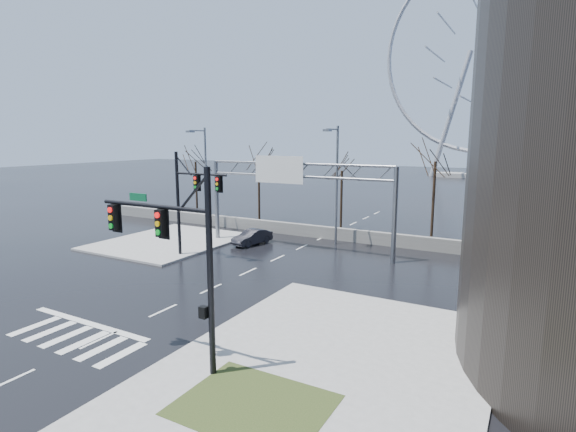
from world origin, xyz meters
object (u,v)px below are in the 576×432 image
Objects in this scene: ferris_wheel at (487,59)px; car at (252,237)px; signal_mast_near at (180,249)px; signal_mast_far at (189,195)px; sign_gantry at (292,186)px.

ferris_wheel is 84.62m from car.
car is at bearing 116.30° from signal_mast_near.
ferris_wheel is (-0.14, 99.04, 21.26)m from signal_mast_near.
sign_gantry is at bearing 47.53° from signal_mast_far.
signal_mast_far is 2.07× the size of car.
car is (1.68, 5.87, -4.19)m from signal_mast_far.
sign_gantry is 4.23× the size of car.
signal_mast_near is 2.07× the size of car.
signal_mast_near is at bearing -89.92° from ferris_wheel.
ferris_wheel reaches higher than car.
signal_mast_far is 0.16× the size of ferris_wheel.
signal_mast_near is 1.00× the size of signal_mast_far.
signal_mast_near is 0.49× the size of sign_gantry.
sign_gantry is (-5.52, 19.00, 0.31)m from signal_mast_near.
signal_mast_near is 21.47m from car.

